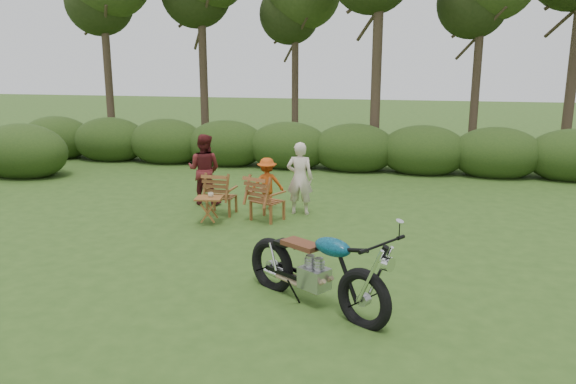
% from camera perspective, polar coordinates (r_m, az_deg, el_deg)
% --- Properties ---
extents(ground, '(80.00, 80.00, 0.00)m').
position_cam_1_polar(ground, '(8.35, -0.45, -9.25)').
color(ground, '#2B4818').
rests_on(ground, ground).
extents(tree_line, '(22.52, 11.62, 8.14)m').
position_cam_1_polar(tree_line, '(17.30, 9.02, 15.13)').
color(tree_line, '#3C2C20').
rests_on(tree_line, ground).
extents(motorcycle, '(2.44, 2.00, 1.33)m').
position_cam_1_polar(motorcycle, '(7.69, 2.66, -11.33)').
color(motorcycle, '#0B6D91').
rests_on(motorcycle, ground).
extents(lawn_chair_right, '(0.86, 0.86, 0.95)m').
position_cam_1_polar(lawn_chair_right, '(11.53, -2.10, -2.85)').
color(lawn_chair_right, brown).
rests_on(lawn_chair_right, ground).
extents(lawn_chair_left, '(0.64, 0.64, 0.91)m').
position_cam_1_polar(lawn_chair_left, '(12.04, -6.72, -2.24)').
color(lawn_chair_left, '#5D2F17').
rests_on(lawn_chair_left, ground).
extents(side_table, '(0.60, 0.52, 0.55)m').
position_cam_1_polar(side_table, '(11.28, -8.00, -1.89)').
color(side_table, brown).
rests_on(side_table, ground).
extents(cup, '(0.15, 0.15, 0.09)m').
position_cam_1_polar(cup, '(11.23, -7.85, -0.27)').
color(cup, beige).
rests_on(cup, side_table).
extents(adult_a, '(0.58, 0.39, 1.54)m').
position_cam_1_polar(adult_a, '(11.99, 1.19, -2.21)').
color(adult_a, beige).
rests_on(adult_a, ground).
extents(adult_b, '(0.80, 0.64, 1.60)m').
position_cam_1_polar(adult_b, '(12.93, -8.40, -1.20)').
color(adult_b, '#57191B').
rests_on(adult_b, ground).
extents(child, '(0.84, 0.65, 1.15)m').
position_cam_1_polar(child, '(12.33, -2.13, -1.78)').
color(child, '#BD4611').
rests_on(child, ground).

